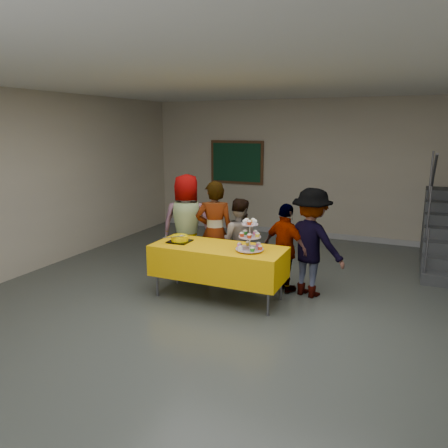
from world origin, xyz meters
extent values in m
plane|color=#4C514C|center=(0.00, 0.00, 0.00)|extent=(10.00, 10.00, 0.00)
cube|color=#B1A78F|center=(0.00, 5.00, 1.50)|extent=(8.00, 0.04, 3.00)
cube|color=silver|center=(0.00, 0.00, 3.00)|extent=(8.00, 10.00, 0.04)
cube|color=#999999|center=(0.00, 4.98, 0.06)|extent=(7.90, 0.03, 0.12)
cylinder|color=#595960|center=(-1.45, 0.57, 0.36)|extent=(0.04, 0.04, 0.73)
cylinder|color=#595960|center=(0.23, 0.57, 0.36)|extent=(0.04, 0.04, 0.73)
cylinder|color=#595960|center=(-1.45, 1.15, 0.36)|extent=(0.04, 0.04, 0.73)
cylinder|color=#595960|center=(0.23, 1.15, 0.36)|extent=(0.04, 0.04, 0.73)
cube|color=#595960|center=(-0.61, 0.86, 0.74)|extent=(1.80, 0.70, 0.02)
cube|color=#FFB405|center=(-0.61, 0.86, 0.55)|extent=(1.88, 0.78, 0.44)
cylinder|color=silver|center=(-0.12, 0.81, 0.78)|extent=(0.18, 0.18, 0.01)
cylinder|color=silver|center=(-0.12, 0.81, 0.98)|extent=(0.02, 0.02, 0.42)
cylinder|color=silver|center=(-0.12, 0.81, 0.80)|extent=(0.38, 0.38, 0.01)
cylinder|color=silver|center=(-0.12, 0.81, 0.97)|extent=(0.30, 0.30, 0.01)
cylinder|color=silver|center=(-0.12, 0.81, 1.14)|extent=(0.22, 0.22, 0.01)
cube|color=black|center=(-1.22, 0.86, 0.78)|extent=(0.30, 0.30, 0.02)
cylinder|color=#FFD500|center=(-1.22, 0.86, 0.82)|extent=(0.25, 0.25, 0.07)
ellipsoid|color=#FFD500|center=(-1.22, 0.86, 0.86)|extent=(0.25, 0.25, 0.05)
ellipsoid|color=white|center=(-1.18, 0.82, 0.88)|extent=(0.08, 0.08, 0.02)
cube|color=silver|center=(-1.24, 0.73, 0.88)|extent=(0.30, 0.16, 0.04)
imported|color=slate|center=(-1.51, 1.60, 0.84)|extent=(0.94, 0.76, 1.68)
imported|color=slate|center=(-0.94, 1.45, 0.81)|extent=(0.69, 0.58, 1.61)
imported|color=slate|center=(-0.62, 1.65, 0.67)|extent=(0.76, 0.65, 1.33)
imported|color=slate|center=(0.18, 1.50, 0.67)|extent=(0.84, 0.61, 1.33)
imported|color=slate|center=(0.55, 1.52, 0.79)|extent=(1.15, 0.86, 1.57)
cylinder|color=#595960|center=(2.10, 2.70, 0.45)|extent=(0.04, 0.04, 0.90)
cylinder|color=#595960|center=(2.10, 3.50, 0.99)|extent=(0.04, 0.04, 0.90)
cylinder|color=#595960|center=(2.10, 4.40, 1.53)|extent=(0.04, 0.04, 0.90)
cylinder|color=#595960|center=(2.10, 3.55, 1.44)|extent=(0.04, 1.85, 1.20)
cube|color=#472B16|center=(-2.00, 4.97, 1.60)|extent=(1.30, 0.04, 1.00)
cube|color=#123A22|center=(-2.00, 4.94, 1.60)|extent=(1.18, 0.02, 0.88)
camera|label=1|loc=(1.84, -4.50, 2.41)|focal=35.00mm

